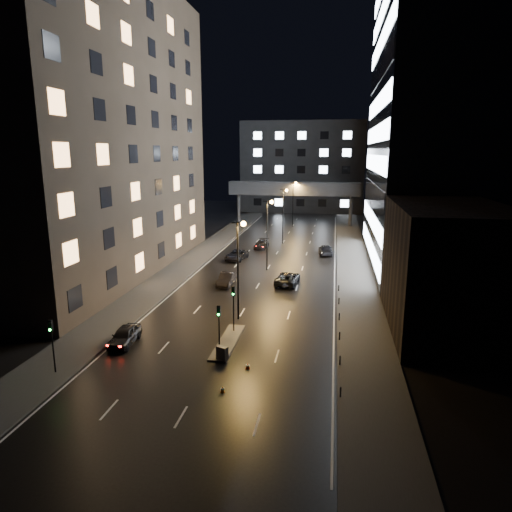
% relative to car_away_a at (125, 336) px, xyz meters
% --- Properties ---
extents(ground, '(160.00, 160.00, 0.00)m').
position_rel_car_away_a_xyz_m(ground, '(8.70, 39.81, -0.78)').
color(ground, black).
rests_on(ground, ground).
extents(sidewalk_left, '(5.00, 110.00, 0.15)m').
position_rel_car_away_a_xyz_m(sidewalk_left, '(-3.80, 34.81, -0.71)').
color(sidewalk_left, '#383533').
rests_on(sidewalk_left, ground).
extents(sidewalk_right, '(5.00, 110.00, 0.15)m').
position_rel_car_away_a_xyz_m(sidewalk_right, '(21.20, 34.81, -0.71)').
color(sidewalk_right, '#383533').
rests_on(sidewalk_right, ground).
extents(building_left, '(15.00, 48.00, 40.00)m').
position_rel_car_away_a_xyz_m(building_left, '(-13.80, 23.81, 19.22)').
color(building_left, '#2D2319').
rests_on(building_left, ground).
extents(building_right_low, '(10.00, 18.00, 12.00)m').
position_rel_car_away_a_xyz_m(building_right_low, '(28.70, 8.81, 5.22)').
color(building_right_low, black).
rests_on(building_right_low, ground).
extents(building_right_glass, '(20.00, 36.00, 45.00)m').
position_rel_car_away_a_xyz_m(building_right_glass, '(33.70, 35.81, 21.72)').
color(building_right_glass, black).
rests_on(building_right_glass, ground).
extents(building_far, '(34.00, 14.00, 25.00)m').
position_rel_car_away_a_xyz_m(building_far, '(8.70, 97.81, 11.72)').
color(building_far, '#333335').
rests_on(building_far, ground).
extents(skybridge, '(30.00, 3.00, 10.00)m').
position_rel_car_away_a_xyz_m(skybridge, '(8.70, 69.81, 7.56)').
color(skybridge, '#333335').
rests_on(skybridge, ground).
extents(median_island, '(1.60, 8.00, 0.15)m').
position_rel_car_away_a_xyz_m(median_island, '(9.00, 1.81, -0.71)').
color(median_island, '#383533').
rests_on(median_island, ground).
extents(traffic_signal_near, '(0.28, 0.34, 4.40)m').
position_rel_car_away_a_xyz_m(traffic_signal_near, '(9.00, 4.30, 2.31)').
color(traffic_signal_near, black).
rests_on(traffic_signal_near, median_island).
extents(traffic_signal_far, '(0.28, 0.34, 4.40)m').
position_rel_car_away_a_xyz_m(traffic_signal_far, '(9.00, -1.20, 2.31)').
color(traffic_signal_far, black).
rests_on(traffic_signal_far, median_island).
extents(traffic_signal_corner, '(0.28, 0.34, 4.40)m').
position_rel_car_away_a_xyz_m(traffic_signal_corner, '(-2.80, -6.20, 2.16)').
color(traffic_signal_corner, black).
rests_on(traffic_signal_corner, ground).
extents(bollard_row, '(0.12, 25.12, 0.90)m').
position_rel_car_away_a_xyz_m(bollard_row, '(18.90, 6.31, -0.33)').
color(bollard_row, black).
rests_on(bollard_row, ground).
extents(streetlight_near, '(1.45, 0.50, 10.15)m').
position_rel_car_away_a_xyz_m(streetlight_near, '(8.86, 7.81, 5.71)').
color(streetlight_near, black).
rests_on(streetlight_near, ground).
extents(streetlight_mid_a, '(1.45, 0.50, 10.15)m').
position_rel_car_away_a_xyz_m(streetlight_mid_a, '(8.86, 27.81, 5.71)').
color(streetlight_mid_a, black).
rests_on(streetlight_mid_a, ground).
extents(streetlight_mid_b, '(1.45, 0.50, 10.15)m').
position_rel_car_away_a_xyz_m(streetlight_mid_b, '(8.86, 47.81, 5.71)').
color(streetlight_mid_b, black).
rests_on(streetlight_mid_b, ground).
extents(streetlight_far, '(1.45, 0.50, 10.15)m').
position_rel_car_away_a_xyz_m(streetlight_far, '(8.86, 67.81, 5.71)').
color(streetlight_far, black).
rests_on(streetlight_far, ground).
extents(car_away_a, '(2.08, 4.69, 1.57)m').
position_rel_car_away_a_xyz_m(car_away_a, '(0.00, 0.00, 0.00)').
color(car_away_a, black).
rests_on(car_away_a, ground).
extents(car_away_b, '(1.75, 4.86, 1.59)m').
position_rel_car_away_a_xyz_m(car_away_b, '(4.70, 19.47, 0.01)').
color(car_away_b, black).
rests_on(car_away_b, ground).
extents(car_away_c, '(3.26, 5.87, 1.55)m').
position_rel_car_away_a_xyz_m(car_away_c, '(2.98, 33.40, -0.01)').
color(car_away_c, black).
rests_on(car_away_c, ground).
extents(car_away_d, '(2.34, 5.13, 1.45)m').
position_rel_car_away_a_xyz_m(car_away_d, '(5.51, 42.76, -0.06)').
color(car_away_d, black).
rests_on(car_away_d, ground).
extents(car_toward_a, '(3.16, 5.96, 1.60)m').
position_rel_car_away_a_xyz_m(car_toward_a, '(12.38, 21.24, 0.01)').
color(car_toward_a, black).
rests_on(car_toward_a, ground).
extents(car_toward_b, '(2.65, 5.59, 1.57)m').
position_rel_car_away_a_xyz_m(car_toward_b, '(16.83, 39.87, 0.00)').
color(car_toward_b, black).
rests_on(car_toward_b, ground).
extents(utility_cabinet, '(1.03, 0.79, 1.14)m').
position_rel_car_away_a_xyz_m(utility_cabinet, '(9.40, -1.89, -0.07)').
color(utility_cabinet, '#454548').
rests_on(utility_cabinet, median_island).
extents(cone_a, '(0.48, 0.48, 0.46)m').
position_rel_car_away_a_xyz_m(cone_a, '(11.70, -2.83, -0.56)').
color(cone_a, red).
rests_on(cone_a, ground).
extents(cone_b, '(0.45, 0.45, 0.46)m').
position_rel_car_away_a_xyz_m(cone_b, '(10.61, -6.71, -0.56)').
color(cone_b, orange).
rests_on(cone_b, ground).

